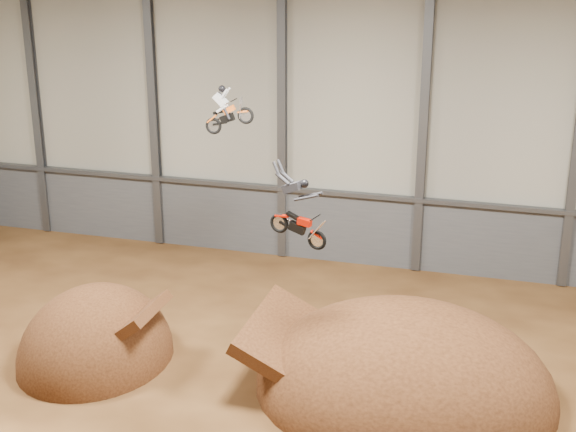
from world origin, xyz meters
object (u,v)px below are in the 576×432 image
(landing_ramp, at_px, (403,391))
(fmx_rider_a, at_px, (232,105))
(takeoff_ramp, at_px, (97,358))
(fmx_rider_b, at_px, (296,206))

(landing_ramp, relative_size, fmx_rider_a, 5.25)
(takeoff_ramp, xyz_separation_m, landing_ramp, (11.50, 0.86, 0.00))
(takeoff_ramp, relative_size, fmx_rider_b, 2.29)
(landing_ramp, bearing_deg, fmx_rider_b, -169.51)
(landing_ramp, height_order, fmx_rider_b, fmx_rider_b)
(fmx_rider_a, bearing_deg, fmx_rider_b, -47.93)
(fmx_rider_a, relative_size, fmx_rider_b, 0.71)
(takeoff_ramp, bearing_deg, fmx_rider_a, 44.61)
(takeoff_ramp, bearing_deg, fmx_rider_b, 1.23)
(landing_ramp, xyz_separation_m, fmx_rider_b, (-3.75, -0.69, 6.73))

